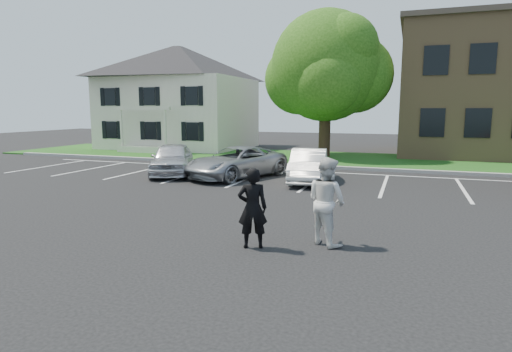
% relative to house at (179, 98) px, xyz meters
% --- Properties ---
extents(ground_plane, '(90.00, 90.00, 0.00)m').
position_rel_house_xyz_m(ground_plane, '(13.00, -19.97, -3.83)').
color(ground_plane, black).
rests_on(ground_plane, ground).
extents(curb, '(40.00, 0.30, 0.15)m').
position_rel_house_xyz_m(curb, '(13.00, -7.97, -3.75)').
color(curb, gray).
rests_on(curb, ground).
extents(grass_strip, '(44.00, 8.00, 0.08)m').
position_rel_house_xyz_m(grass_strip, '(13.00, -3.97, -3.79)').
color(grass_strip, '#0E430D').
rests_on(grass_strip, ground).
extents(stall_lines, '(34.00, 5.36, 0.01)m').
position_rel_house_xyz_m(stall_lines, '(14.40, -11.02, -3.82)').
color(stall_lines, silver).
rests_on(stall_lines, ground).
extents(house, '(10.30, 9.22, 7.60)m').
position_rel_house_xyz_m(house, '(0.00, 0.00, 0.00)').
color(house, beige).
rests_on(house, ground).
extents(tree, '(7.80, 7.20, 8.80)m').
position_rel_house_xyz_m(tree, '(11.80, -2.76, 1.52)').
color(tree, black).
rests_on(tree, ground).
extents(man_black_suit, '(0.74, 0.63, 1.73)m').
position_rel_house_xyz_m(man_black_suit, '(13.58, -20.81, -2.97)').
color(man_black_suit, black).
rests_on(man_black_suit, ground).
extents(man_white_shirt, '(1.18, 1.14, 1.92)m').
position_rel_house_xyz_m(man_white_shirt, '(15.00, -20.03, -2.87)').
color(man_white_shirt, silver).
rests_on(man_white_shirt, ground).
extents(car_silver_west, '(3.25, 4.55, 1.44)m').
position_rel_house_xyz_m(car_silver_west, '(6.58, -12.29, -3.11)').
color(car_silver_west, silver).
rests_on(car_silver_west, ground).
extents(car_silver_minivan, '(3.88, 5.31, 1.34)m').
position_rel_house_xyz_m(car_silver_minivan, '(9.65, -12.10, -3.16)').
color(car_silver_minivan, '#96999E').
rests_on(car_silver_minivan, ground).
extents(car_white_sedan, '(2.03, 4.20, 1.33)m').
position_rel_house_xyz_m(car_white_sedan, '(12.82, -12.11, -3.17)').
color(car_white_sedan, white).
rests_on(car_white_sedan, ground).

